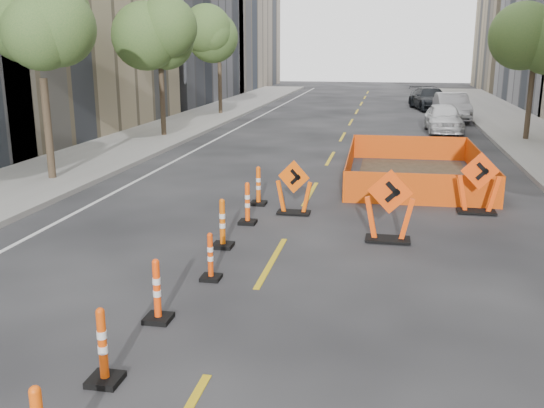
% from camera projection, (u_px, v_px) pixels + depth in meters
% --- Properties ---
extents(ground_plane, '(140.00, 140.00, 0.00)m').
position_uv_depth(ground_plane, '(218.00, 357.00, 8.54)').
color(ground_plane, black).
extents(sidewalk_left, '(4.00, 90.00, 0.15)m').
position_uv_depth(sidewalk_left, '(67.00, 167.00, 21.59)').
color(sidewalk_left, gray).
rests_on(sidewalk_left, ground).
extents(bld_left_d, '(12.00, 16.00, 14.00)m').
position_uv_depth(bld_left_d, '(144.00, 10.00, 47.16)').
color(bld_left_d, '#4C4C51').
rests_on(bld_left_d, ground).
extents(tree_l_b, '(2.80, 2.80, 5.95)m').
position_uv_depth(tree_l_b, '(39.00, 37.00, 18.46)').
color(tree_l_b, '#382B1E').
rests_on(tree_l_b, ground).
extents(tree_l_c, '(2.80, 2.80, 5.95)m').
position_uv_depth(tree_l_c, '(160.00, 40.00, 27.95)').
color(tree_l_c, '#382B1E').
rests_on(tree_l_c, ground).
extents(tree_l_d, '(2.80, 2.80, 5.95)m').
position_uv_depth(tree_l_d, '(219.00, 42.00, 37.45)').
color(tree_l_d, '#382B1E').
rests_on(tree_l_d, ground).
extents(tree_r_c, '(2.80, 2.80, 5.95)m').
position_uv_depth(tree_r_c, '(536.00, 40.00, 26.75)').
color(tree_r_c, '#382B1E').
rests_on(tree_r_c, ground).
extents(channelizer_2, '(0.42, 0.42, 1.06)m').
position_uv_depth(channelizer_2, '(103.00, 346.00, 7.77)').
color(channelizer_2, '#DE4509').
rests_on(channelizer_2, ground).
extents(channelizer_3, '(0.41, 0.41, 1.05)m').
position_uv_depth(channelizer_3, '(157.00, 290.00, 9.55)').
color(channelizer_3, '#FF440A').
rests_on(channelizer_3, ground).
extents(channelizer_4, '(0.36, 0.36, 0.92)m').
position_uv_depth(channelizer_4, '(210.00, 256.00, 11.28)').
color(channelizer_4, '#E54109').
rests_on(channelizer_4, ground).
extents(channelizer_5, '(0.43, 0.43, 1.09)m').
position_uv_depth(channelizer_5, '(222.00, 223.00, 13.09)').
color(channelizer_5, '#D95809').
rests_on(channelizer_5, ground).
extents(channelizer_6, '(0.41, 0.41, 1.05)m').
position_uv_depth(channelizer_6, '(247.00, 203.00, 14.86)').
color(channelizer_6, '#FF500A').
rests_on(channelizer_6, ground).
extents(channelizer_7, '(0.43, 0.43, 1.08)m').
position_uv_depth(channelizer_7, '(258.00, 186.00, 16.66)').
color(channelizer_7, '#F3580A').
rests_on(channelizer_7, ground).
extents(chevron_sign_left, '(1.06, 0.78, 1.43)m').
position_uv_depth(chevron_sign_left, '(294.00, 187.00, 15.68)').
color(chevron_sign_left, '#FC5A0A').
rests_on(chevron_sign_left, ground).
extents(chevron_sign_center, '(1.18, 0.79, 1.66)m').
position_uv_depth(chevron_sign_center, '(389.00, 206.00, 13.42)').
color(chevron_sign_center, '#FE480A').
rests_on(chevron_sign_center, ground).
extents(chevron_sign_right, '(1.15, 0.77, 1.64)m').
position_uv_depth(chevron_sign_right, '(479.00, 183.00, 15.71)').
color(chevron_sign_right, '#FF450A').
rests_on(chevron_sign_right, ground).
extents(safety_fence, '(4.42, 7.34, 0.91)m').
position_uv_depth(safety_fence, '(414.00, 165.00, 20.02)').
color(safety_fence, orange).
rests_on(safety_fence, ground).
extents(parked_car_near, '(1.87, 4.35, 1.47)m').
position_uv_depth(parked_car_near, '(444.00, 118.00, 30.81)').
color(parked_car_near, silver).
rests_on(parked_car_near, ground).
extents(parked_car_mid, '(1.96, 4.98, 1.61)m').
position_uv_depth(parked_car_mid, '(452.00, 107.00, 35.58)').
color(parked_car_mid, '#9F9FA4').
rests_on(parked_car_mid, ground).
extents(parked_car_far, '(3.12, 5.52, 1.51)m').
position_uv_depth(parked_car_far, '(430.00, 99.00, 41.91)').
color(parked_car_far, black).
rests_on(parked_car_far, ground).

